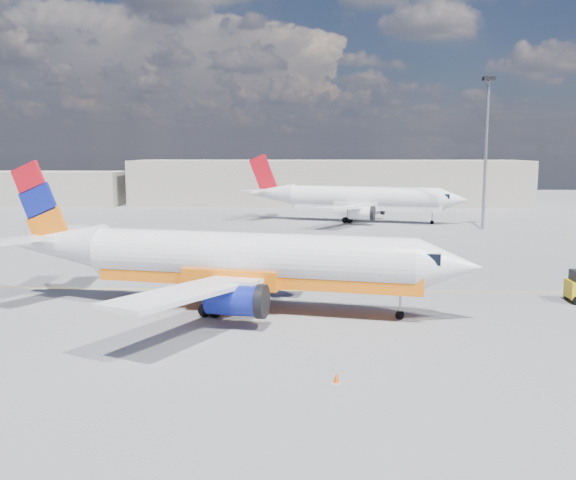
{
  "coord_description": "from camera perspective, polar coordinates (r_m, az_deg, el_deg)",
  "views": [
    {
      "loc": [
        2.82,
        -41.48,
        9.91
      ],
      "look_at": [
        0.85,
        3.83,
        3.5
      ],
      "focal_mm": 40.0,
      "sensor_mm": 36.0,
      "label": 1
    }
  ],
  "objects": [
    {
      "name": "traffic_cone",
      "position": [
        28.07,
        4.33,
        -12.14
      ],
      "size": [
        0.35,
        0.35,
        0.48
      ],
      "color": "white",
      "rests_on": "ground"
    },
    {
      "name": "terminal_annex",
      "position": [
        123.34,
        -20.38,
        4.33
      ],
      "size": [
        26.0,
        10.0,
        6.0
      ],
      "primitive_type": "cube",
      "color": "#A59F8E",
      "rests_on": "ground"
    },
    {
      "name": "ground",
      "position": [
        42.74,
        -1.36,
        -5.36
      ],
      "size": [
        240.0,
        240.0,
        0.0
      ],
      "primitive_type": "plane",
      "color": "#59595D",
      "rests_on": "ground"
    },
    {
      "name": "floodlight_mast",
      "position": [
        83.41,
        17.22,
        8.58
      ],
      "size": [
        1.36,
        1.36,
        18.69
      ],
      "color": "#92929A",
      "rests_on": "ground"
    },
    {
      "name": "main_jet",
      "position": [
        39.9,
        -4.68,
        -1.81
      ],
      "size": [
        30.8,
        23.76,
        9.29
      ],
      "rotation": [
        0.0,
        0.0,
        -0.2
      ],
      "color": "white",
      "rests_on": "ground"
    },
    {
      "name": "second_jet",
      "position": [
        89.17,
        6.19,
        3.62
      ],
      "size": [
        30.9,
        23.59,
        9.34
      ],
      "rotation": [
        0.0,
        0.0,
        -0.26
      ],
      "color": "white",
      "rests_on": "ground"
    },
    {
      "name": "terminal_main",
      "position": [
        116.65,
        3.58,
        5.12
      ],
      "size": [
        70.0,
        14.0,
        8.0
      ],
      "primitive_type": "cube",
      "color": "#A59F8E",
      "rests_on": "ground"
    },
    {
      "name": "taxi_line",
      "position": [
        45.66,
        -1.11,
        -4.48
      ],
      "size": [
        70.0,
        0.15,
        0.01
      ],
      "primitive_type": "cube",
      "color": "gold",
      "rests_on": "ground"
    }
  ]
}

